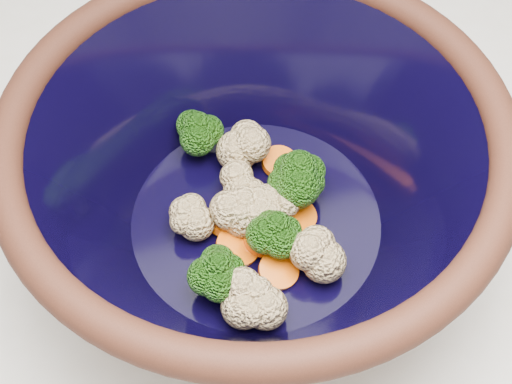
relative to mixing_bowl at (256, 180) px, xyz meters
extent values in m
cylinder|color=black|center=(0.00, 0.00, -0.08)|extent=(0.20, 0.20, 0.01)
torus|color=black|center=(0.00, 0.00, 0.06)|extent=(0.34, 0.34, 0.02)
cylinder|color=black|center=(0.00, 0.00, -0.05)|extent=(0.19, 0.19, 0.00)
cylinder|color=#608442|center=(-0.04, -0.05, -0.04)|extent=(0.01, 0.01, 0.02)
ellipsoid|color=#2D6413|center=(-0.04, -0.05, -0.02)|extent=(0.04, 0.04, 0.03)
cylinder|color=#608442|center=(0.01, -0.03, -0.04)|extent=(0.01, 0.01, 0.02)
ellipsoid|color=#2D6413|center=(0.01, -0.03, -0.02)|extent=(0.04, 0.04, 0.03)
cylinder|color=#608442|center=(0.04, 0.01, -0.04)|extent=(0.01, 0.01, 0.02)
ellipsoid|color=#2D6413|center=(0.04, 0.01, -0.01)|extent=(0.04, 0.04, 0.04)
cylinder|color=#608442|center=(0.03, 0.01, -0.04)|extent=(0.01, 0.01, 0.02)
ellipsoid|color=#2D6413|center=(0.03, 0.01, -0.02)|extent=(0.04, 0.04, 0.03)
cylinder|color=#608442|center=(-0.02, 0.08, -0.04)|extent=(0.01, 0.01, 0.02)
ellipsoid|color=#2D6413|center=(-0.02, 0.08, -0.02)|extent=(0.04, 0.04, 0.03)
sphere|color=beige|center=(-0.02, -0.08, -0.03)|extent=(0.03, 0.03, 0.03)
sphere|color=beige|center=(0.00, 0.00, -0.04)|extent=(0.03, 0.03, 0.03)
sphere|color=beige|center=(-0.05, 0.00, -0.04)|extent=(0.03, 0.03, 0.03)
sphere|color=beige|center=(0.00, -0.01, -0.03)|extent=(0.03, 0.03, 0.03)
sphere|color=beige|center=(-0.01, -0.01, -0.03)|extent=(0.03, 0.03, 0.03)
sphere|color=beige|center=(0.00, 0.05, -0.03)|extent=(0.03, 0.03, 0.03)
sphere|color=beige|center=(0.01, 0.00, -0.03)|extent=(0.03, 0.03, 0.03)
sphere|color=beige|center=(-0.01, 0.02, -0.04)|extent=(0.03, 0.03, 0.03)
sphere|color=beige|center=(0.03, -0.06, -0.03)|extent=(0.03, 0.03, 0.03)
sphere|color=beige|center=(-0.03, -0.07, -0.03)|extent=(0.03, 0.03, 0.03)
cylinder|color=orange|center=(-0.02, 0.00, -0.04)|extent=(0.03, 0.03, 0.01)
cylinder|color=orange|center=(0.00, -0.02, -0.04)|extent=(0.03, 0.03, 0.01)
cylinder|color=orange|center=(0.03, -0.01, -0.04)|extent=(0.03, 0.03, 0.01)
cylinder|color=orange|center=(0.03, 0.04, -0.04)|extent=(0.03, 0.03, 0.01)
cylinder|color=orange|center=(-0.02, -0.02, -0.04)|extent=(0.03, 0.03, 0.01)
cylinder|color=orange|center=(0.00, -0.05, -0.04)|extent=(0.03, 0.03, 0.01)
camera|label=1|loc=(-0.09, -0.28, 0.40)|focal=50.00mm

